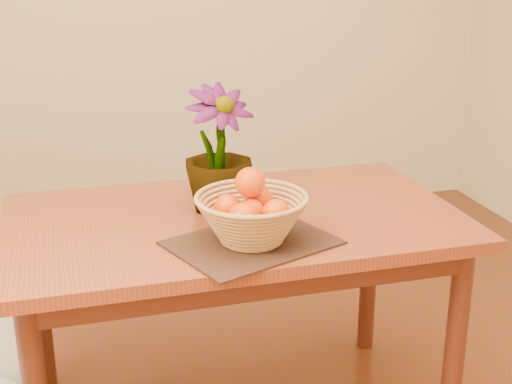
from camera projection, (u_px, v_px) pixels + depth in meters
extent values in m
cube|color=maroon|center=(234.00, 222.00, 2.21)|extent=(1.40, 0.80, 0.04)
cube|color=#441B0F|center=(235.00, 240.00, 2.23)|extent=(1.28, 0.68, 0.08)
cylinder|color=#441B0F|center=(455.00, 351.00, 2.21)|extent=(0.06, 0.06, 0.71)
cylinder|color=#441B0F|center=(40.00, 307.00, 2.47)|extent=(0.06, 0.06, 0.71)
cylinder|color=#441B0F|center=(369.00, 266.00, 2.79)|extent=(0.06, 0.06, 0.71)
cube|color=#371F14|center=(252.00, 243.00, 2.00)|extent=(0.52, 0.46, 0.01)
cylinder|color=tan|center=(252.00, 240.00, 2.00)|extent=(0.16, 0.16, 0.01)
sphere|color=#F74F04|center=(252.00, 212.00, 1.97)|extent=(0.07, 0.07, 0.07)
sphere|color=#F74F04|center=(259.00, 201.00, 2.03)|extent=(0.09, 0.09, 0.09)
sphere|color=#F74F04|center=(227.00, 208.00, 1.99)|extent=(0.08, 0.08, 0.08)
sphere|color=#F74F04|center=(244.00, 218.00, 1.91)|extent=(0.09, 0.09, 0.09)
sphere|color=#F74F04|center=(276.00, 213.00, 1.95)|extent=(0.08, 0.08, 0.08)
sphere|color=#F74F04|center=(250.00, 182.00, 1.97)|extent=(0.09, 0.09, 0.09)
imported|color=#174413|center=(218.00, 150.00, 2.20)|extent=(0.28, 0.28, 0.39)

